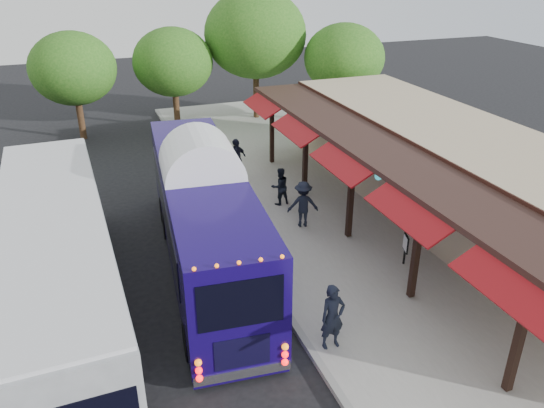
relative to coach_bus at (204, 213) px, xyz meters
name	(u,v)px	position (x,y,z in m)	size (l,w,h in m)	color
ground	(294,330)	(1.45, -4.15, -1.98)	(90.00, 90.00, 0.00)	black
sidewalk	(377,233)	(6.45, -0.15, -1.90)	(10.00, 40.00, 0.15)	#9E9B93
curb	(251,257)	(1.50, -0.15, -1.90)	(0.20, 40.00, 0.16)	gray
station_shelter	(459,177)	(9.83, -0.15, -0.13)	(8.15, 20.00, 3.60)	tan
coach_bus	(204,213)	(0.00, 0.00, 0.00)	(3.46, 11.67, 3.68)	#150754
city_bus	(58,262)	(-4.45, -1.36, -0.12)	(3.09, 12.61, 3.37)	gray
ped_a	(333,317)	(2.05, -5.25, -0.91)	(0.67, 0.44, 1.84)	black
ped_b	(280,186)	(3.92, 3.36, -1.04)	(0.76, 0.60, 1.57)	black
ped_c	(237,159)	(3.05, 6.53, -0.87)	(1.13, 0.47, 1.92)	black
ped_d	(303,204)	(4.04, 1.27, -0.93)	(1.16, 0.67, 1.79)	black
sign_board	(406,245)	(6.12, -2.42, -1.10)	(0.19, 0.48, 1.07)	black
tree_left	(173,62)	(2.12, 15.74, 1.91)	(4.55, 4.55, 5.83)	#382314
tree_mid	(255,34)	(7.14, 15.82, 3.19)	(6.05, 6.05, 7.75)	#382314
tree_right	(344,58)	(11.56, 12.89, 2.01)	(4.67, 4.67, 5.98)	#382314
tree_far	(73,69)	(-3.28, 15.59, 1.93)	(4.59, 4.59, 5.87)	#382314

